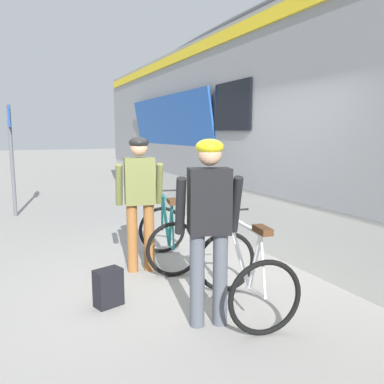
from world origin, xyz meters
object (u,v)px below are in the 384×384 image
train_car (319,124)px  cyclist_far_in_dark (209,217)px  backpack_on_platform (108,288)px  cyclist_near_in_olive (140,192)px  bicycle_far_white (243,273)px  bicycle_near_teal (168,236)px  platform_sign_post (11,142)px

train_car → cyclist_far_in_dark: bearing=-146.3°
train_car → cyclist_far_in_dark: size_ratio=9.57×
train_car → backpack_on_platform: bearing=-161.2°
train_car → cyclist_near_in_olive: 3.58m
bicycle_far_white → backpack_on_platform: 1.43m
cyclist_far_in_dark → bicycle_far_white: bearing=12.7°
bicycle_near_teal → platform_sign_post: (-1.87, 4.35, 1.22)m
cyclist_near_in_olive → platform_sign_post: (-1.45, 4.46, 0.57)m
bicycle_near_teal → bicycle_far_white: bearing=-84.7°
backpack_on_platform → train_car: bearing=1.0°
cyclist_near_in_olive → bicycle_far_white: cyclist_near_in_olive is taller
cyclist_near_in_olive → platform_sign_post: 4.72m
platform_sign_post → bicycle_near_teal: bearing=-66.7°
cyclist_near_in_olive → backpack_on_platform: (-0.64, -0.88, -0.85)m
cyclist_near_in_olive → bicycle_near_teal: cyclist_near_in_olive is taller
cyclist_near_in_olive → backpack_on_platform: size_ratio=4.40×
backpack_on_platform → bicycle_far_white: bearing=-47.9°
bicycle_near_teal → backpack_on_platform: 1.47m
cyclist_near_in_olive → cyclist_far_in_dark: size_ratio=1.00×
train_car → cyclist_far_in_dark: (-3.30, -2.20, -0.91)m
cyclist_far_in_dark → bicycle_near_teal: cyclist_far_in_dark is taller
train_car → bicycle_near_teal: (-3.01, -0.40, -1.56)m
cyclist_far_in_dark → backpack_on_platform: bearing=133.5°
bicycle_near_teal → platform_sign_post: platform_sign_post is taller
bicycle_far_white → platform_sign_post: 6.49m
backpack_on_platform → platform_sign_post: 5.58m
platform_sign_post → backpack_on_platform: bearing=-81.4°
train_car → backpack_on_platform: train_car is taller
cyclist_near_in_olive → bicycle_near_teal: (0.42, 0.11, -0.65)m
bicycle_near_teal → bicycle_far_white: same height
train_car → bicycle_near_teal: 3.41m
bicycle_near_teal → bicycle_far_white: size_ratio=1.02×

